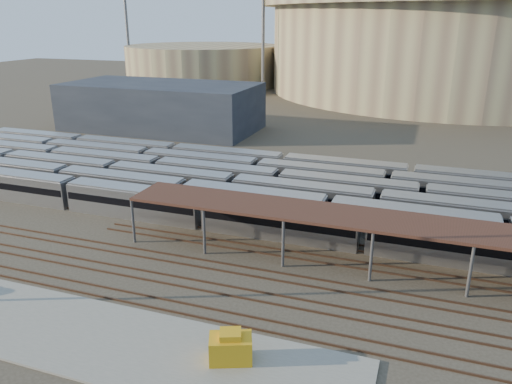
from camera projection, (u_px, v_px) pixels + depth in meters
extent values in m
plane|color=#383026|center=(195.00, 258.00, 51.71)|extent=(420.00, 420.00, 0.00)
cube|color=gray|center=(55.00, 328.00, 39.92)|extent=(50.00, 9.00, 0.20)
cube|color=#A2A2A7|center=(203.00, 212.00, 59.09)|extent=(112.00, 2.90, 3.60)
cube|color=#A2A2A7|center=(184.00, 196.00, 64.30)|extent=(112.00, 2.90, 3.60)
cube|color=#A2A2A7|center=(233.00, 190.00, 66.43)|extent=(112.00, 2.90, 3.60)
cube|color=#A2A2A7|center=(278.00, 185.00, 68.58)|extent=(112.00, 2.90, 3.60)
cube|color=#A2A2A7|center=(257.00, 173.00, 73.75)|extent=(112.00, 2.90, 3.60)
cube|color=#A2A2A7|center=(283.00, 167.00, 76.62)|extent=(112.00, 2.90, 3.60)
cylinder|color=#58585D|center=(133.00, 221.00, 54.57)|extent=(0.30, 0.30, 5.00)
cylinder|color=#58585D|center=(158.00, 205.00, 59.37)|extent=(0.30, 0.30, 5.00)
cylinder|color=#58585D|center=(204.00, 232.00, 51.86)|extent=(0.30, 0.30, 5.00)
cylinder|color=#58585D|center=(224.00, 214.00, 56.66)|extent=(0.30, 0.30, 5.00)
cylinder|color=#58585D|center=(283.00, 244.00, 49.15)|extent=(0.30, 0.30, 5.00)
cylinder|color=#58585D|center=(297.00, 224.00, 53.95)|extent=(0.30, 0.30, 5.00)
cylinder|color=#58585D|center=(371.00, 257.00, 46.44)|extent=(0.30, 0.30, 5.00)
cylinder|color=#58585D|center=(378.00, 234.00, 51.25)|extent=(0.30, 0.30, 5.00)
cylinder|color=#58585D|center=(470.00, 272.00, 43.74)|extent=(0.30, 0.30, 5.00)
cylinder|color=#58585D|center=(468.00, 247.00, 48.54)|extent=(0.30, 0.30, 5.00)
cube|color=#372016|center=(424.00, 226.00, 46.61)|extent=(60.00, 6.00, 0.30)
cube|color=#4C3323|center=(187.00, 265.00, 50.13)|extent=(170.00, 0.12, 0.18)
cube|color=#4C3323|center=(194.00, 258.00, 51.46)|extent=(170.00, 0.12, 0.18)
cube|color=#4C3323|center=(167.00, 283.00, 46.57)|extent=(170.00, 0.12, 0.18)
cube|color=#4C3323|center=(175.00, 276.00, 47.91)|extent=(170.00, 0.12, 0.18)
cube|color=#4C3323|center=(144.00, 306.00, 43.02)|extent=(170.00, 0.12, 0.18)
cube|color=#4C3323|center=(153.00, 297.00, 44.35)|extent=(170.00, 0.12, 0.18)
cylinder|color=tan|center=(451.00, 48.00, 163.65)|extent=(116.00, 116.00, 28.00)
cylinder|color=tan|center=(204.00, 65.00, 183.93)|extent=(56.00, 56.00, 14.00)
cube|color=#1E232D|center=(161.00, 106.00, 110.02)|extent=(42.00, 20.00, 10.00)
cylinder|color=#58585D|center=(263.00, 37.00, 153.03)|extent=(1.00, 1.00, 36.00)
cylinder|color=#58585D|center=(128.00, 34.00, 179.30)|extent=(1.00, 1.00, 36.00)
cylinder|color=#58585D|center=(354.00, 33.00, 191.16)|extent=(1.00, 1.00, 36.00)
cube|color=#C68F12|center=(231.00, 349.00, 35.73)|extent=(3.54, 2.91, 1.91)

